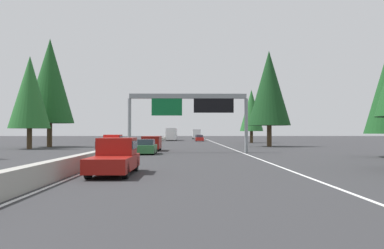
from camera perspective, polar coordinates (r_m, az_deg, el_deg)
ground_plane at (r=62.57m, az=-6.01°, el=-3.02°), size 320.00×320.00×0.00m
median_barrier at (r=82.51m, az=-4.95°, el=-2.22°), size 180.00×0.56×0.90m
shoulder_stripe_right at (r=72.54m, az=3.83°, el=-2.74°), size 160.00×0.16×0.01m
shoulder_stripe_median at (r=72.51m, az=-5.09°, el=-2.74°), size 160.00×0.16×0.01m
sign_gantry_overhead at (r=43.68m, az=-0.33°, el=2.59°), size 0.50×12.68×6.20m
pickup_distant_a at (r=21.89m, az=-10.52°, el=-4.32°), size 5.60×2.00×1.86m
sedan_mid_center at (r=40.88m, az=-6.28°, el=-3.12°), size 4.40×1.80×1.47m
minivan_near_center at (r=48.23m, az=-5.54°, el=-2.48°), size 5.00×1.95×1.69m
box_truck_distant_b at (r=127.94m, az=0.60°, el=-1.28°), size 8.50×2.40×2.95m
sedan_near_right at (r=107.11m, az=0.89°, el=-1.83°), size 4.40×1.80×1.47m
bus_far_right at (r=105.58m, az=-2.81°, el=-1.28°), size 11.50×2.55×3.10m
sedan_far_center at (r=96.93m, az=1.04°, el=-1.91°), size 4.40×1.80×1.47m
oncoming_near at (r=48.33m, az=-10.93°, el=-2.51°), size 5.60×2.00×1.86m
conifer_right_mid at (r=63.15m, az=10.55°, el=4.94°), size 6.32×6.32×14.35m
conifer_right_far at (r=83.75m, az=8.17°, el=1.92°), size 4.68×4.68×10.65m
conifer_left_near at (r=57.34m, az=-21.41°, el=4.15°), size 5.27×5.27×11.98m
conifer_left_mid at (r=63.84m, az=-18.96°, el=5.70°), size 6.94×6.94×15.77m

